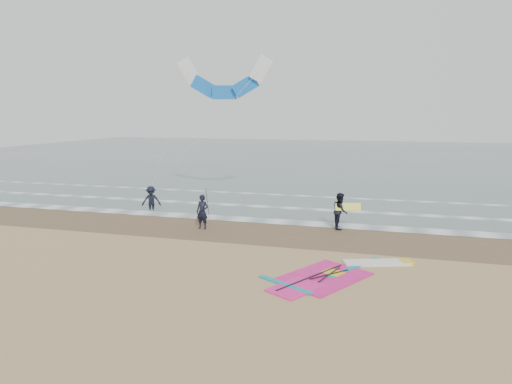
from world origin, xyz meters
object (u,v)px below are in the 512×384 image
(person_walking, at_px, (340,211))
(person_wading, at_px, (151,195))
(windsurf_rig, at_px, (340,273))
(surf_kite, at_px, (224,81))
(person_standing, at_px, (202,212))

(person_walking, relative_size, person_wading, 1.04)
(person_walking, xyz_separation_m, person_wading, (-11.79, 1.72, -0.03))
(windsurf_rig, distance_m, person_wading, 15.15)
(windsurf_rig, bearing_deg, person_wading, 145.17)
(person_wading, height_order, surf_kite, surf_kite)
(person_wading, bearing_deg, surf_kite, 31.13)
(windsurf_rig, xyz_separation_m, person_walking, (-0.63, 6.92, 0.91))
(windsurf_rig, bearing_deg, person_standing, 146.42)
(windsurf_rig, height_order, person_walking, person_walking)
(person_wading, bearing_deg, windsurf_rig, -57.49)
(windsurf_rig, bearing_deg, person_walking, 95.19)
(surf_kite, bearing_deg, person_wading, -126.20)
(person_standing, height_order, person_wading, person_wading)
(person_standing, xyz_separation_m, person_walking, (6.87, 1.94, 0.05))
(windsurf_rig, xyz_separation_m, person_wading, (-12.42, 8.64, 0.88))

